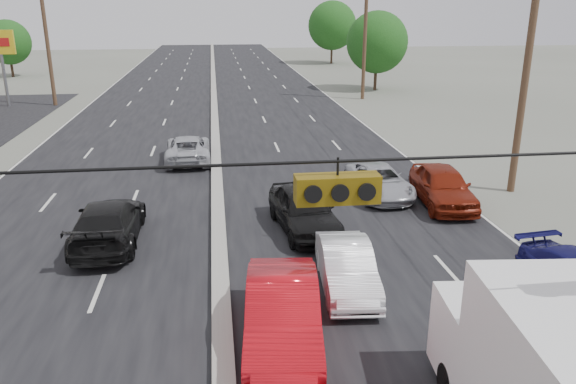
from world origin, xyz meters
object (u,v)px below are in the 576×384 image
(utility_pole_right_c, at_px, (365,37))
(tree_right_mid, at_px, (377,42))
(queue_car_a, at_px, (304,210))
(tree_right_far, at_px, (332,26))
(queue_car_b, at_px, (347,268))
(oncoming_far, at_px, (188,149))
(red_sedan, at_px, (283,315))
(queue_car_e, at_px, (443,186))
(pole_sign_far, at_px, (0,49))
(oncoming_near, at_px, (108,223))
(utility_pole_left_c, at_px, (47,39))
(tree_left_far, at_px, (8,42))
(utility_pole_right_b, at_px, (526,70))
(queue_car_c, at_px, (379,182))

(utility_pole_right_c, xyz_separation_m, tree_right_mid, (2.50, 5.00, -0.77))
(tree_right_mid, distance_m, queue_car_a, 35.51)
(tree_right_far, relative_size, queue_car_b, 2.06)
(tree_right_far, height_order, oncoming_far, tree_right_far)
(red_sedan, distance_m, queue_car_a, 7.08)
(tree_right_far, relative_size, queue_car_e, 1.79)
(queue_car_a, height_order, queue_car_b, queue_car_a)
(pole_sign_far, distance_m, red_sedan, 39.37)
(queue_car_b, relative_size, oncoming_near, 0.79)
(utility_pole_left_c, bearing_deg, queue_car_e, -50.92)
(queue_car_a, bearing_deg, oncoming_near, 175.43)
(queue_car_a, bearing_deg, queue_car_b, -90.44)
(utility_pole_left_c, bearing_deg, pole_sign_far, -180.00)
(tree_left_far, bearing_deg, queue_car_a, -62.60)
(utility_pole_right_c, xyz_separation_m, oncoming_far, (-13.90, -18.32, -4.45))
(tree_left_far, relative_size, queue_car_a, 1.34)
(tree_right_far, distance_m, oncoming_far, 51.54)
(queue_car_b, bearing_deg, utility_pole_right_b, 44.61)
(utility_pole_left_c, bearing_deg, tree_right_far, 46.47)
(utility_pole_right_b, relative_size, utility_pole_right_c, 1.00)
(queue_car_e, height_order, oncoming_far, queue_car_e)
(tree_right_mid, distance_m, red_sedan, 42.52)
(utility_pole_right_b, bearing_deg, tree_left_far, 127.48)
(utility_pole_right_c, bearing_deg, queue_car_c, -103.14)
(utility_pole_right_b, xyz_separation_m, oncoming_near, (-16.12, -3.50, -4.38))
(utility_pole_right_c, distance_m, tree_left_far, 39.90)
(tree_right_mid, xyz_separation_m, queue_car_a, (-12.00, -33.23, -3.56))
(tree_right_far, xyz_separation_m, oncoming_far, (-17.40, -48.32, -4.30))
(utility_pole_right_c, bearing_deg, oncoming_near, -119.50)
(queue_car_a, distance_m, queue_car_b, 4.45)
(utility_pole_left_c, distance_m, tree_right_mid, 27.96)
(utility_pole_right_b, distance_m, tree_right_far, 55.11)
(pole_sign_far, bearing_deg, red_sedan, -63.65)
(utility_pole_left_c, distance_m, oncoming_far, 21.88)
(red_sedan, distance_m, queue_car_c, 11.57)
(queue_car_a, height_order, queue_car_e, queue_car_a)
(utility_pole_right_c, xyz_separation_m, queue_car_a, (-9.50, -28.23, -4.33))
(utility_pole_left_c, xyz_separation_m, utility_pole_right_b, (25.00, -25.00, 0.00))
(queue_car_a, bearing_deg, tree_right_mid, 63.24)
(utility_pole_left_c, relative_size, oncoming_near, 1.99)
(red_sedan, bearing_deg, queue_car_e, 55.82)
(tree_right_far, height_order, queue_car_c, tree_right_far)
(utility_pole_right_c, xyz_separation_m, queue_car_b, (-9.00, -32.64, -4.45))
(oncoming_near, bearing_deg, tree_right_mid, -119.53)
(utility_pole_left_c, bearing_deg, oncoming_near, -72.69)
(tree_left_far, relative_size, queue_car_e, 1.34)
(pole_sign_far, distance_m, queue_car_a, 34.22)
(queue_car_b, xyz_separation_m, queue_car_c, (3.20, 7.80, -0.04))
(red_sedan, bearing_deg, oncoming_near, 133.17)
(queue_car_b, relative_size, queue_car_e, 0.87)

